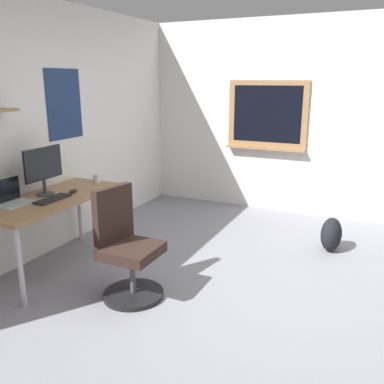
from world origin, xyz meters
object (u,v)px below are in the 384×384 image
(coffee_mug, at_px, (96,178))
(backpack, at_px, (331,234))
(desk, at_px, (52,204))
(laptop, at_px, (11,198))
(office_chair, at_px, (126,251))
(monitor_primary, at_px, (43,168))
(computer_mouse, at_px, (73,191))
(keyboard, at_px, (53,199))

(coffee_mug, xyz_separation_m, backpack, (0.94, -2.37, -0.59))
(desk, relative_size, laptop, 4.79)
(desk, relative_size, backpack, 3.99)
(desk, bearing_deg, office_chair, -99.54)
(laptop, height_order, monitor_primary, monitor_primary)
(laptop, height_order, backpack, laptop)
(computer_mouse, bearing_deg, backpack, -59.34)
(desk, height_order, computer_mouse, computer_mouse)
(laptop, distance_m, keyboard, 0.35)
(laptop, relative_size, keyboard, 0.84)
(keyboard, bearing_deg, desk, 47.99)
(computer_mouse, height_order, coffee_mug, coffee_mug)
(monitor_primary, bearing_deg, desk, -109.17)
(computer_mouse, distance_m, backpack, 2.76)
(keyboard, xyz_separation_m, coffee_mug, (0.72, 0.05, 0.04))
(monitor_primary, xyz_separation_m, coffee_mug, (0.61, -0.14, -0.22))
(office_chair, distance_m, keyboard, 0.92)
(desk, height_order, office_chair, office_chair)
(monitor_primary, bearing_deg, office_chair, -100.56)
(office_chair, height_order, coffee_mug, office_chair)
(office_chair, xyz_separation_m, coffee_mug, (0.80, 0.91, 0.36))
(office_chair, height_order, keyboard, office_chair)
(desk, distance_m, laptop, 0.39)
(keyboard, xyz_separation_m, computer_mouse, (0.28, -0.00, 0.01))
(computer_mouse, bearing_deg, keyboard, 180.00)
(keyboard, height_order, coffee_mug, coffee_mug)
(keyboard, bearing_deg, office_chair, -95.57)
(office_chair, xyz_separation_m, monitor_primary, (0.19, 1.05, 0.59))
(backpack, bearing_deg, keyboard, 125.50)
(monitor_primary, height_order, coffee_mug, monitor_primary)
(office_chair, relative_size, backpack, 2.55)
(office_chair, xyz_separation_m, keyboard, (0.08, 0.86, 0.33))
(desk, height_order, monitor_primary, monitor_primary)
(desk, xyz_separation_m, coffee_mug, (0.64, -0.03, 0.12))
(coffee_mug, relative_size, backpack, 0.25)
(keyboard, bearing_deg, monitor_primary, 59.52)
(laptop, distance_m, monitor_primary, 0.43)
(office_chair, relative_size, computer_mouse, 9.13)
(keyboard, xyz_separation_m, backpack, (1.66, -2.32, -0.55))
(desk, distance_m, computer_mouse, 0.24)
(office_chair, bearing_deg, laptop, 99.15)
(desk, height_order, coffee_mug, coffee_mug)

